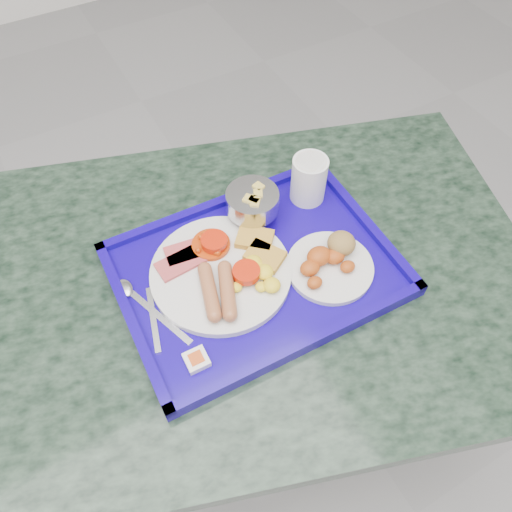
{
  "coord_description": "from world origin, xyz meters",
  "views": [
    {
      "loc": [
        0.19,
        0.02,
        1.48
      ],
      "look_at": [
        0.44,
        0.47,
        0.76
      ],
      "focal_mm": 35.0,
      "sensor_mm": 36.0,
      "label": 1
    }
  ],
  "objects": [
    {
      "name": "table",
      "position": [
        0.42,
        0.48,
        0.52
      ],
      "size": [
        1.29,
        1.05,
        0.7
      ],
      "rotation": [
        0.0,
        0.0,
        -0.31
      ],
      "color": "slate",
      "rests_on": "floor"
    },
    {
      "name": "tray",
      "position": [
        0.44,
        0.47,
        0.71
      ],
      "size": [
        0.51,
        0.38,
        0.03
      ],
      "rotation": [
        0.0,
        0.0,
        -0.02
      ],
      "color": "#120288",
      "rests_on": "table"
    },
    {
      "name": "main_plate",
      "position": [
        0.39,
        0.49,
        0.73
      ],
      "size": [
        0.26,
        0.26,
        0.04
      ],
      "rotation": [
        0.0,
        0.0,
        -0.42
      ],
      "color": "silver",
      "rests_on": "tray"
    },
    {
      "name": "bread_plate",
      "position": [
        0.56,
        0.41,
        0.73
      ],
      "size": [
        0.16,
        0.16,
        0.05
      ],
      "rotation": [
        0.0,
        0.0,
        0.24
      ],
      "color": "silver",
      "rests_on": "tray"
    },
    {
      "name": "fruit_bowl",
      "position": [
        0.5,
        0.58,
        0.76
      ],
      "size": [
        0.1,
        0.1,
        0.07
      ],
      "color": "#B4B4B6",
      "rests_on": "tray"
    },
    {
      "name": "juice_cup",
      "position": [
        0.62,
        0.58,
        0.77
      ],
      "size": [
        0.07,
        0.07,
        0.1
      ],
      "color": "white",
      "rests_on": "tray"
    },
    {
      "name": "spoon",
      "position": [
        0.22,
        0.52,
        0.72
      ],
      "size": [
        0.06,
        0.17,
        0.01
      ],
      "rotation": [
        0.0,
        0.0,
        -0.26
      ],
      "color": "#B4B4B6",
      "rests_on": "tray"
    },
    {
      "name": "knife",
      "position": [
        0.24,
        0.47,
        0.72
      ],
      "size": [
        0.07,
        0.16,
        0.0
      ],
      "primitive_type": "cube",
      "rotation": [
        0.0,
        0.0,
        0.35
      ],
      "color": "#B4B4B6",
      "rests_on": "tray"
    },
    {
      "name": "jam_packet",
      "position": [
        0.27,
        0.36,
        0.72
      ],
      "size": [
        0.04,
        0.04,
        0.01
      ],
      "rotation": [
        0.0,
        0.0,
        -0.02
      ],
      "color": "white",
      "rests_on": "tray"
    }
  ]
}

